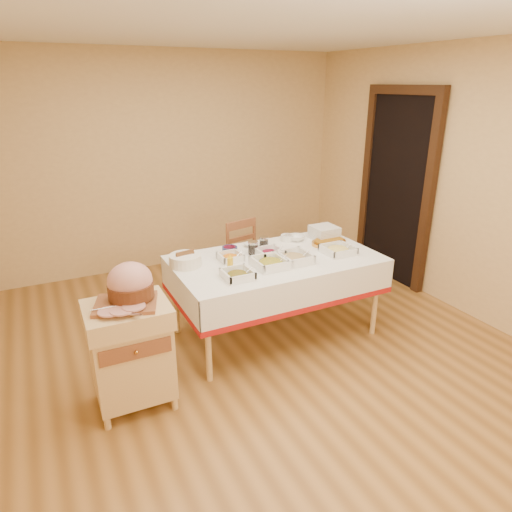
{
  "coord_description": "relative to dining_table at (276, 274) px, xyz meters",
  "views": [
    {
      "loc": [
        -1.55,
        -3.01,
        2.22
      ],
      "look_at": [
        0.05,
        0.2,
        0.85
      ],
      "focal_mm": 32.0,
      "sensor_mm": 36.0,
      "label": 1
    }
  ],
  "objects": [
    {
      "name": "serving_dish_f",
      "position": [
        -0.03,
        0.06,
        0.19
      ],
      "size": [
        0.23,
        0.22,
        0.11
      ],
      "color": "white",
      "rests_on": "dining_table"
    },
    {
      "name": "plate_stack",
      "position": [
        0.68,
        0.24,
        0.23
      ],
      "size": [
        0.24,
        0.24,
        0.13
      ],
      "color": "white",
      "rests_on": "dining_table"
    },
    {
      "name": "serving_dish_d",
      "position": [
        0.56,
        -0.15,
        0.19
      ],
      "size": [
        0.26,
        0.26,
        0.1
      ],
      "color": "white",
      "rests_on": "dining_table"
    },
    {
      "name": "bowl_small_imported",
      "position": [
        0.41,
        0.33,
        0.19
      ],
      "size": [
        0.17,
        0.17,
        0.05
      ],
      "primitive_type": "imported",
      "rotation": [
        0.0,
        0.0,
        -0.02
      ],
      "color": "white",
      "rests_on": "dining_table"
    },
    {
      "name": "serving_dish_c",
      "position": [
        0.09,
        -0.15,
        0.2
      ],
      "size": [
        0.28,
        0.28,
        0.11
      ],
      "color": "white",
      "rests_on": "dining_table"
    },
    {
      "name": "room_shell",
      "position": [
        -0.3,
        -0.3,
        0.7
      ],
      "size": [
        5.0,
        5.0,
        5.0
      ],
      "color": "#9C6930",
      "rests_on": "ground"
    },
    {
      "name": "serving_dish_b",
      "position": [
        -0.14,
        -0.16,
        0.2
      ],
      "size": [
        0.28,
        0.28,
        0.11
      ],
      "color": "white",
      "rests_on": "dining_table"
    },
    {
      "name": "preserve_jar_left",
      "position": [
        -0.14,
        0.18,
        0.22
      ],
      "size": [
        0.09,
        0.09,
        0.12
      ],
      "color": "silver",
      "rests_on": "dining_table"
    },
    {
      "name": "serving_dish_a",
      "position": [
        -0.49,
        -0.26,
        0.19
      ],
      "size": [
        0.23,
        0.23,
        0.1
      ],
      "color": "white",
      "rests_on": "dining_table"
    },
    {
      "name": "bowl_white_imported",
      "position": [
        -0.07,
        0.37,
        0.18
      ],
      "size": [
        0.18,
        0.18,
        0.03
      ],
      "primitive_type": "imported",
      "rotation": [
        0.0,
        0.0,
        0.43
      ],
      "color": "white",
      "rests_on": "dining_table"
    },
    {
      "name": "dining_table",
      "position": [
        0.0,
        0.0,
        0.0
      ],
      "size": [
        1.82,
        1.02,
        0.76
      ],
      "color": "#E3BD7C",
      "rests_on": "ground"
    },
    {
      "name": "dining_chair",
      "position": [
        0.05,
        0.65,
        -0.14
      ],
      "size": [
        0.48,
        0.46,
        0.9
      ],
      "color": "brown",
      "rests_on": "ground"
    },
    {
      "name": "preserve_jar_right",
      "position": [
        0.02,
        0.27,
        0.21
      ],
      "size": [
        0.09,
        0.09,
        0.11
      ],
      "color": "silver",
      "rests_on": "dining_table"
    },
    {
      "name": "small_bowl_left",
      "position": [
        -0.72,
        0.3,
        0.19
      ],
      "size": [
        0.12,
        0.12,
        0.05
      ],
      "color": "white",
      "rests_on": "dining_table"
    },
    {
      "name": "ham_on_board",
      "position": [
        -1.36,
        -0.4,
        0.33
      ],
      "size": [
        0.44,
        0.42,
        0.29
      ],
      "color": "brown",
      "rests_on": "butcher_cart"
    },
    {
      "name": "bread_basket",
      "position": [
        -0.78,
        0.18,
        0.21
      ],
      "size": [
        0.27,
        0.27,
        0.12
      ],
      "color": "white",
      "rests_on": "dining_table"
    },
    {
      "name": "small_bowl_mid",
      "position": [
        -0.32,
        0.3,
        0.19
      ],
      "size": [
        0.14,
        0.14,
        0.06
      ],
      "color": "navy",
      "rests_on": "dining_table"
    },
    {
      "name": "doorway",
      "position": [
        1.9,
        0.6,
        0.51
      ],
      "size": [
        0.09,
        1.1,
        2.2
      ],
      "color": "black",
      "rests_on": "ground"
    },
    {
      "name": "mustard_bottle",
      "position": [
        -0.49,
        -0.11,
        0.23
      ],
      "size": [
        0.05,
        0.05,
        0.15
      ],
      "color": "yellow",
      "rests_on": "dining_table"
    },
    {
      "name": "brass_platter",
      "position": [
        0.63,
        0.09,
        0.18
      ],
      "size": [
        0.36,
        0.26,
        0.05
      ],
      "color": "#C48937",
      "rests_on": "dining_table"
    },
    {
      "name": "butcher_cart",
      "position": [
        -1.4,
        -0.43,
        -0.14
      ],
      "size": [
        0.57,
        0.49,
        0.8
      ],
      "color": "#E3BD7C",
      "rests_on": "ground"
    },
    {
      "name": "small_bowl_right",
      "position": [
        0.32,
        0.36,
        0.2
      ],
      "size": [
        0.12,
        0.12,
        0.06
      ],
      "color": "white",
      "rests_on": "dining_table"
    },
    {
      "name": "serving_dish_e",
      "position": [
        -0.39,
        0.13,
        0.19
      ],
      "size": [
        0.21,
        0.2,
        0.09
      ],
      "color": "white",
      "rests_on": "dining_table"
    }
  ]
}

